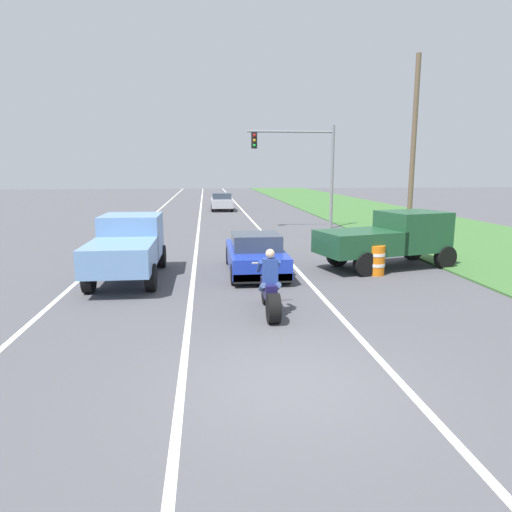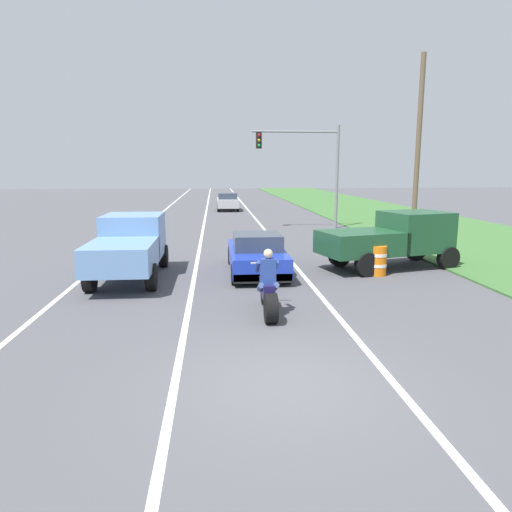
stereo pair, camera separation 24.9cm
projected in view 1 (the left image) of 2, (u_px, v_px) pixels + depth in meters
The scene contains 13 objects.
ground_plane at pixel (292, 384), 7.62m from camera, with size 160.00×160.00×0.00m, color #4C4C51.
lane_stripe_left_solid at pixel (135, 231), 26.60m from camera, with size 0.14×120.00×0.01m, color white.
lane_stripe_right_solid at pixel (260, 229), 27.36m from camera, with size 0.14×120.00×0.01m, color white.
lane_stripe_centre_dashed at pixel (198, 230), 26.98m from camera, with size 0.14×120.00×0.01m, color white.
grass_verge_right at pixel (424, 227), 28.43m from camera, with size 10.00×120.00×0.06m, color #3D6B33.
motorcycle_with_rider at pixel (270, 291), 11.16m from camera, with size 0.70×2.21×1.62m.
sports_car_blue at pixel (256, 255), 15.70m from camera, with size 1.84×4.30×1.37m.
pickup_truck_left_lane_light_blue at pixel (128, 245), 14.77m from camera, with size 2.02×4.80×1.98m.
pickup_truck_right_shoulder_dark_green at pixel (391, 237), 16.55m from camera, with size 5.14×3.14×1.98m.
traffic_light_mast_near at pixel (306, 160), 27.14m from camera, with size 5.12×0.34×6.00m.
utility_pole_roadside at pixel (413, 150), 22.35m from camera, with size 0.24×0.24×8.78m, color brown.
construction_barrel_nearest at pixel (376, 260), 15.46m from camera, with size 0.58×0.58×1.00m.
distant_car_far_ahead at pixel (222, 201), 39.81m from camera, with size 1.80×4.00×1.50m.
Camera 1 is at (-1.35, -7.01, 3.47)m, focal length 32.66 mm.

